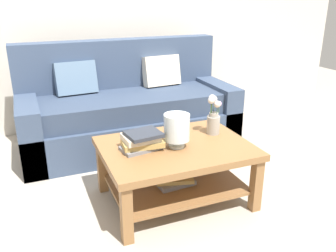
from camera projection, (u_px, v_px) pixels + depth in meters
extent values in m
plane|color=#ADA393|center=(163.00, 179.00, 3.10)|extent=(10.00, 10.00, 0.00)
cube|color=beige|center=(109.00, 8.00, 4.05)|extent=(6.40, 0.12, 2.70)
cube|color=#384760|center=(131.00, 129.00, 3.72)|extent=(2.15, 0.90, 0.36)
cube|color=#324057|center=(130.00, 104.00, 3.60)|extent=(1.91, 0.74, 0.20)
cube|color=#384760|center=(119.00, 72.00, 3.84)|extent=(2.15, 0.20, 0.70)
cube|color=#384760|center=(30.00, 131.00, 3.33)|extent=(0.20, 0.90, 0.60)
cube|color=#384760|center=(213.00, 107.00, 4.03)|extent=(0.20, 0.90, 0.60)
cube|color=slate|center=(76.00, 78.00, 3.54)|extent=(0.41, 0.21, 0.34)
cube|color=beige|center=(161.00, 71.00, 3.87)|extent=(0.41, 0.22, 0.34)
cube|color=olive|center=(176.00, 148.00, 2.64)|extent=(1.09, 0.81, 0.05)
cube|color=olive|center=(127.00, 215.00, 2.24)|extent=(0.07, 0.07, 0.41)
cube|color=olive|center=(256.00, 185.00, 2.59)|extent=(0.07, 0.07, 0.41)
cube|color=olive|center=(102.00, 168.00, 2.85)|extent=(0.07, 0.07, 0.41)
cube|color=olive|center=(210.00, 149.00, 3.20)|extent=(0.07, 0.07, 0.41)
cube|color=olive|center=(175.00, 183.00, 2.74)|extent=(0.97, 0.69, 0.02)
cube|color=slate|center=(174.00, 181.00, 2.71)|extent=(0.29, 0.22, 0.03)
cube|color=tan|center=(174.00, 177.00, 2.71)|extent=(0.32, 0.27, 0.03)
cube|color=slate|center=(141.00, 148.00, 2.56)|extent=(0.31, 0.21, 0.02)
cube|color=tan|center=(143.00, 143.00, 2.55)|extent=(0.30, 0.19, 0.04)
cube|color=beige|center=(140.00, 138.00, 2.54)|extent=(0.25, 0.21, 0.04)
cube|color=#2D333D|center=(144.00, 134.00, 2.51)|extent=(0.26, 0.23, 0.03)
cylinder|color=silver|center=(177.00, 146.00, 2.60)|extent=(0.12, 0.12, 0.02)
cylinder|color=silver|center=(177.00, 142.00, 2.59)|extent=(0.04, 0.04, 0.04)
cylinder|color=silver|center=(177.00, 127.00, 2.55)|extent=(0.19, 0.19, 0.19)
sphere|color=#993833|center=(173.00, 134.00, 2.56)|extent=(0.04, 0.04, 0.04)
sphere|color=beige|center=(179.00, 131.00, 2.59)|extent=(0.05, 0.05, 0.05)
cylinder|color=#9E998E|center=(213.00, 125.00, 2.83)|extent=(0.10, 0.10, 0.14)
cylinder|color=#9E998E|center=(214.00, 115.00, 2.79)|extent=(0.07, 0.07, 0.03)
cylinder|color=#426638|center=(219.00, 109.00, 2.78)|extent=(0.01, 0.01, 0.06)
sphere|color=#B28CB7|center=(219.00, 104.00, 2.77)|extent=(0.04, 0.04, 0.04)
cylinder|color=#426638|center=(214.00, 106.00, 2.80)|extent=(0.01, 0.01, 0.09)
sphere|color=silver|center=(214.00, 99.00, 2.78)|extent=(0.05, 0.05, 0.05)
cylinder|color=#426638|center=(212.00, 107.00, 2.77)|extent=(0.01, 0.01, 0.10)
sphere|color=silver|center=(212.00, 98.00, 2.75)|extent=(0.06, 0.06, 0.06)
cylinder|color=#426638|center=(211.00, 108.00, 2.75)|extent=(0.01, 0.01, 0.09)
sphere|color=silver|center=(211.00, 100.00, 2.73)|extent=(0.05, 0.05, 0.05)
cylinder|color=#426638|center=(217.00, 110.00, 2.76)|extent=(0.01, 0.01, 0.06)
sphere|color=silver|center=(217.00, 104.00, 2.74)|extent=(0.05, 0.05, 0.05)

